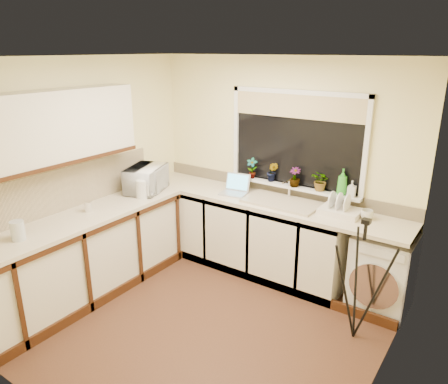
% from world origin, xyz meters
% --- Properties ---
extents(floor, '(3.20, 3.20, 0.00)m').
position_xyz_m(floor, '(0.00, 0.00, 0.00)').
color(floor, '#512D20').
rests_on(floor, ground).
extents(ceiling, '(3.20, 3.20, 0.00)m').
position_xyz_m(ceiling, '(0.00, 0.00, 2.45)').
color(ceiling, white).
rests_on(ceiling, ground).
extents(wall_back, '(3.20, 0.00, 3.20)m').
position_xyz_m(wall_back, '(0.00, 1.50, 1.23)').
color(wall_back, '#F7EAA5').
rests_on(wall_back, ground).
extents(wall_front, '(3.20, 0.00, 3.20)m').
position_xyz_m(wall_front, '(0.00, -1.50, 1.23)').
color(wall_front, '#F7EAA5').
rests_on(wall_front, ground).
extents(wall_left, '(0.00, 3.00, 3.00)m').
position_xyz_m(wall_left, '(-1.60, 0.00, 1.23)').
color(wall_left, '#F7EAA5').
rests_on(wall_left, ground).
extents(wall_right, '(0.00, 3.00, 3.00)m').
position_xyz_m(wall_right, '(1.60, 0.00, 1.23)').
color(wall_right, '#F7EAA5').
rests_on(wall_right, ground).
extents(base_cabinet_back, '(2.55, 0.60, 0.86)m').
position_xyz_m(base_cabinet_back, '(-0.33, 1.20, 0.43)').
color(base_cabinet_back, silver).
rests_on(base_cabinet_back, floor).
extents(base_cabinet_left, '(0.54, 2.40, 0.86)m').
position_xyz_m(base_cabinet_left, '(-1.30, -0.30, 0.43)').
color(base_cabinet_left, silver).
rests_on(base_cabinet_left, floor).
extents(worktop_back, '(3.20, 0.60, 0.04)m').
position_xyz_m(worktop_back, '(0.00, 1.20, 0.88)').
color(worktop_back, beige).
rests_on(worktop_back, base_cabinet_back).
extents(worktop_left, '(0.60, 2.40, 0.04)m').
position_xyz_m(worktop_left, '(-1.30, -0.30, 0.88)').
color(worktop_left, beige).
rests_on(worktop_left, base_cabinet_left).
extents(upper_cabinet, '(0.28, 1.90, 0.70)m').
position_xyz_m(upper_cabinet, '(-1.44, -0.45, 1.80)').
color(upper_cabinet, silver).
rests_on(upper_cabinet, wall_left).
extents(splashback_left, '(0.02, 2.40, 0.45)m').
position_xyz_m(splashback_left, '(-1.59, -0.30, 1.12)').
color(splashback_left, beige).
rests_on(splashback_left, wall_left).
extents(splashback_back, '(3.20, 0.02, 0.14)m').
position_xyz_m(splashback_back, '(0.00, 1.49, 0.97)').
color(splashback_back, beige).
rests_on(splashback_back, wall_back).
extents(window_glass, '(1.50, 0.02, 1.00)m').
position_xyz_m(window_glass, '(0.20, 1.49, 1.55)').
color(window_glass, black).
rests_on(window_glass, wall_back).
extents(window_blind, '(1.50, 0.02, 0.25)m').
position_xyz_m(window_blind, '(0.20, 1.46, 1.92)').
color(window_blind, tan).
rests_on(window_blind, wall_back).
extents(windowsill, '(1.60, 0.14, 0.03)m').
position_xyz_m(windowsill, '(0.20, 1.43, 1.04)').
color(windowsill, white).
rests_on(windowsill, wall_back).
extents(sink, '(0.82, 0.46, 0.03)m').
position_xyz_m(sink, '(0.20, 1.20, 0.91)').
color(sink, tan).
rests_on(sink, worktop_back).
extents(faucet, '(0.03, 0.03, 0.24)m').
position_xyz_m(faucet, '(0.20, 1.38, 1.02)').
color(faucet, silver).
rests_on(faucet, worktop_back).
extents(washing_machine, '(0.56, 0.54, 0.79)m').
position_xyz_m(washing_machine, '(1.33, 1.23, 0.40)').
color(washing_machine, silver).
rests_on(washing_machine, floor).
extents(laptop, '(0.34, 0.33, 0.22)m').
position_xyz_m(laptop, '(-0.41, 1.21, 0.96)').
color(laptop, '#ABABB3').
rests_on(laptop, worktop_back).
extents(kettle, '(0.15, 0.15, 0.20)m').
position_xyz_m(kettle, '(-1.19, 0.48, 1.00)').
color(kettle, silver).
rests_on(kettle, worktop_left).
extents(dish_rack, '(0.40, 0.30, 0.06)m').
position_xyz_m(dish_rack, '(0.85, 1.25, 0.93)').
color(dish_rack, silver).
rests_on(dish_rack, worktop_back).
extents(tripod, '(0.60, 0.60, 1.16)m').
position_xyz_m(tripod, '(1.28, 0.61, 0.58)').
color(tripod, black).
rests_on(tripod, floor).
extents(glass_jug, '(0.12, 0.12, 0.18)m').
position_xyz_m(glass_jug, '(-1.29, -0.97, 0.99)').
color(glass_jug, silver).
rests_on(glass_jug, worktop_left).
extents(steel_jar, '(0.08, 0.08, 0.11)m').
position_xyz_m(steel_jar, '(-1.34, -0.17, 0.96)').
color(steel_jar, white).
rests_on(steel_jar, worktop_left).
extents(microwave, '(0.53, 0.63, 0.30)m').
position_xyz_m(microwave, '(-1.32, 0.67, 1.05)').
color(microwave, white).
rests_on(microwave, worktop_left).
extents(plant_a, '(0.15, 0.12, 0.25)m').
position_xyz_m(plant_a, '(-0.31, 1.40, 1.17)').
color(plant_a, '#999999').
rests_on(plant_a, windowsill).
extents(plant_b, '(0.14, 0.13, 0.23)m').
position_xyz_m(plant_b, '(-0.05, 1.43, 1.16)').
color(plant_b, '#999999').
rests_on(plant_b, windowsill).
extents(plant_c, '(0.14, 0.14, 0.22)m').
position_xyz_m(plant_c, '(0.25, 1.40, 1.16)').
color(plant_c, '#999999').
rests_on(plant_c, windowsill).
extents(plant_d, '(0.25, 0.23, 0.22)m').
position_xyz_m(plant_d, '(0.55, 1.42, 1.16)').
color(plant_d, '#999999').
rests_on(plant_d, windowsill).
extents(soap_bottle_green, '(0.14, 0.14, 0.28)m').
position_xyz_m(soap_bottle_green, '(0.78, 1.43, 1.19)').
color(soap_bottle_green, green).
rests_on(soap_bottle_green, windowsill).
extents(soap_bottle_clear, '(0.09, 0.09, 0.17)m').
position_xyz_m(soap_bottle_clear, '(0.89, 1.42, 1.14)').
color(soap_bottle_clear, '#999999').
rests_on(soap_bottle_clear, windowsill).
extents(cup_back, '(0.16, 0.16, 0.10)m').
position_xyz_m(cup_back, '(1.11, 1.27, 0.95)').
color(cup_back, beige).
rests_on(cup_back, worktop_back).
extents(cup_left, '(0.11, 0.11, 0.10)m').
position_xyz_m(cup_left, '(-1.32, -0.94, 0.95)').
color(cup_left, '#F0DFC6').
rests_on(cup_left, worktop_left).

